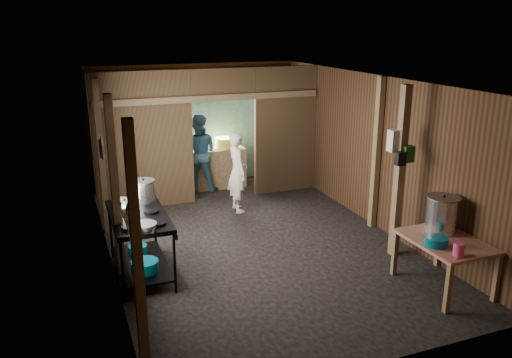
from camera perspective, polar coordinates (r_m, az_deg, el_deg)
name	(u,v)px	position (r m, az deg, el deg)	size (l,w,h in m)	color
floor	(252,239)	(8.56, -0.48, -6.69)	(4.50, 7.00, 0.00)	black
ceiling	(251,80)	(7.89, -0.53, 10.88)	(4.50, 7.00, 0.00)	black
wall_back	(195,124)	(11.39, -6.74, 6.03)	(4.50, 0.00, 2.60)	#442F17
wall_front	(378,252)	(5.19, 13.33, -7.81)	(4.50, 0.00, 2.60)	#442F17
wall_left	(104,178)	(7.67, -16.45, 0.08)	(0.00, 7.00, 2.60)	#442F17
wall_right	(373,151)	(9.14, 12.83, 3.02)	(0.00, 7.00, 2.60)	#442F17
partition_left	(144,141)	(9.89, -12.29, 4.09)	(1.85, 0.10, 2.60)	brown
partition_right	(285,130)	(10.70, 3.27, 5.41)	(1.35, 0.10, 2.60)	brown
partition_header	(223,84)	(10.07, -3.64, 10.45)	(1.30, 0.10, 0.60)	brown
turquoise_panel	(196,127)	(11.35, -6.65, 5.73)	(4.40, 0.06, 2.50)	#8EC9C8
back_counter	(217,168)	(11.15, -4.38, 1.24)	(1.20, 0.50, 0.85)	#9A7C55
wall_clock	(207,97)	(11.26, -5.47, 9.04)	(0.20, 0.20, 0.03)	beige
post_left_a	(137,249)	(5.24, -13.05, -7.56)	(0.10, 0.12, 2.60)	#9A7C55
post_left_b	(116,194)	(6.91, -15.27, -1.66)	(0.10, 0.12, 2.60)	#9A7C55
post_left_c	(101,158)	(8.83, -16.72, 2.23)	(0.10, 0.12, 2.60)	#9A7C55
post_right	(376,154)	(8.94, 13.16, 2.69)	(0.10, 0.12, 2.60)	#9A7C55
post_free	(400,173)	(7.89, 15.59, 0.62)	(0.12, 0.12, 2.60)	#9A7C55
cross_beam	(212,98)	(9.99, -4.91, 8.92)	(4.40, 0.12, 0.12)	#9A7C55
pan_lid_big	(102,148)	(7.97, -16.64, 3.29)	(0.34, 0.34, 0.03)	slate
pan_lid_small	(100,149)	(8.38, -16.82, 3.22)	(0.30, 0.30, 0.03)	black
wall_shelf	(132,222)	(5.66, -13.57, -4.60)	(0.14, 0.80, 0.03)	#9A7C55
jar_white	(135,224)	(5.41, -13.24, -4.88)	(0.07, 0.07, 0.10)	beige
jar_yellow	(131,216)	(5.64, -13.61, -3.99)	(0.08, 0.08, 0.10)	#F4EC44
jar_green	(129,209)	(5.84, -13.91, -3.26)	(0.06, 0.06, 0.10)	#16451A
bag_white	(396,141)	(7.81, 15.23, 4.12)	(0.22, 0.15, 0.32)	beige
bag_green	(408,154)	(7.81, 16.44, 2.67)	(0.16, 0.12, 0.24)	#16451A
bag_black	(400,159)	(7.73, 15.67, 2.20)	(0.14, 0.10, 0.20)	black
gas_range	(140,244)	(7.45, -12.66, -7.06)	(0.79, 1.53, 0.91)	black
prep_table	(443,264)	(7.41, 20.00, -8.79)	(0.85, 1.17, 0.69)	tan
stove_pot_large	(144,191)	(7.74, -12.29, -1.34)	(0.34, 0.34, 0.34)	silver
stove_pot_med	(125,209)	(7.24, -14.27, -3.21)	(0.28, 0.28, 0.24)	silver
stove_saucepan	(121,202)	(7.68, -14.68, -2.44)	(0.17, 0.17, 0.10)	silver
frying_pan	(144,226)	(6.80, -12.24, -5.05)	(0.32, 0.54, 0.07)	slate
blue_tub_front	(145,266)	(7.27, -12.19, -9.39)	(0.38, 0.38, 0.16)	#035C6A
blue_tub_back	(138,249)	(7.86, -12.95, -7.56)	(0.28, 0.28, 0.11)	#035C6A
stock_pot	(442,215)	(7.46, 19.89, -3.74)	(0.44, 0.44, 0.52)	silver
wash_basin	(436,241)	(7.04, 19.31, -6.51)	(0.30, 0.30, 0.11)	#035C6A
pink_bucket	(459,249)	(6.83, 21.50, -7.26)	(0.13, 0.13, 0.16)	#E63D80
knife	(465,257)	(6.84, 22.09, -7.97)	(0.30, 0.04, 0.01)	silver
yellow_tub	(224,143)	(11.07, -3.53, 4.00)	(0.39, 0.39, 0.22)	#F4EC44
cook	(237,172)	(9.62, -2.06, 0.80)	(0.55, 0.36, 1.52)	#F1EACE
worker_back	(199,153)	(10.85, -6.36, 2.91)	(0.80, 0.62, 1.65)	#3E6C84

